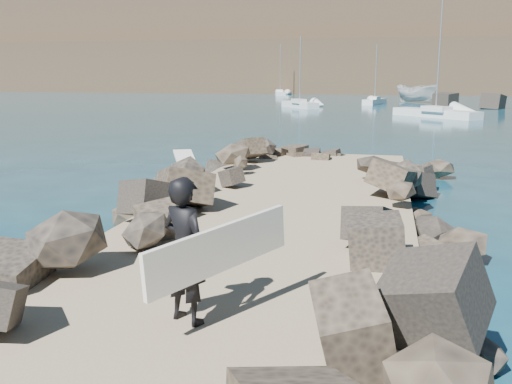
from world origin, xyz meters
TOP-DOWN VIEW (x-y plane):
  - ground at (0.00, 0.00)m, footprint 800.00×800.00m
  - jetty at (0.00, -2.00)m, footprint 6.00×26.00m
  - riprap_left at (-2.90, -1.50)m, footprint 2.60×22.00m
  - riprap_right at (2.90, -1.50)m, footprint 2.60×22.00m
  - headland at (10.00, 160.00)m, footprint 360.00×140.00m
  - surfboard_resting at (-3.19, 4.09)m, footprint 1.47×2.19m
  - boat_imported at (6.06, 65.11)m, footprint 6.22×5.88m
  - surfer_with_board at (0.03, -4.79)m, footprint 1.48×2.02m
  - sailboat_c at (6.44, 39.78)m, footprint 7.06×7.11m
  - sailboat_e at (-15.43, 85.70)m, footprint 3.09×7.33m
  - sailboat_b at (0.93, 59.46)m, footprint 2.82×5.98m
  - sailboat_a at (-6.86, 50.67)m, footprint 4.77×5.97m

SIDE VIEW (x-z plane):
  - ground at x=0.00m, z-range 0.00..0.00m
  - jetty at x=0.00m, z-range 0.00..0.60m
  - sailboat_c at x=6.44m, z-range -4.54..5.24m
  - sailboat_e at x=-15.43m, z-range -3.97..4.66m
  - sailboat_a at x=-6.86m, z-range -3.50..4.20m
  - sailboat_b at x=0.93m, z-range -3.24..3.94m
  - riprap_left at x=-2.90m, z-range 0.00..1.00m
  - riprap_right at x=2.90m, z-range 0.00..1.00m
  - surfboard_resting at x=-3.19m, z-range 1.00..1.07m
  - boat_imported at x=6.06m, z-range 0.00..2.41m
  - surfer_with_board at x=0.03m, z-range 0.61..2.47m
  - headland at x=10.00m, z-range 0.00..32.00m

